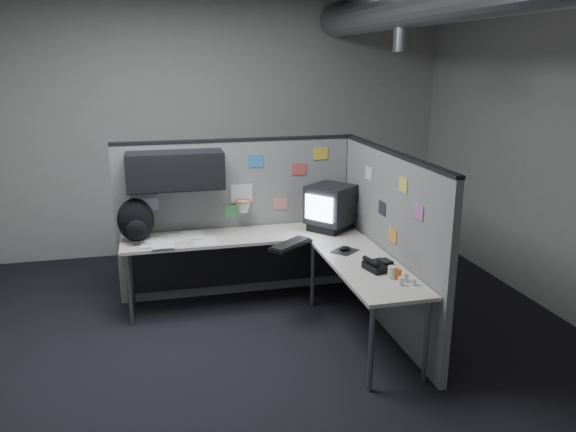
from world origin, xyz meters
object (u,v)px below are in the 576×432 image
object	(u,v)px
desk	(273,253)
backpack	(136,221)
monitor	(331,207)
keyboard	(291,245)
phone	(378,265)

from	to	relation	value
desk	backpack	distance (m)	1.31
monitor	keyboard	distance (m)	0.70
keyboard	backpack	world-z (taller)	backpack
desk	keyboard	world-z (taller)	keyboard
keyboard	monitor	bearing A→B (deg)	44.58
desk	phone	world-z (taller)	phone
keyboard	phone	distance (m)	0.92
backpack	desk	bearing A→B (deg)	2.73
keyboard	backpack	size ratio (longest dim) A/B	1.14
desk	keyboard	distance (m)	0.26
keyboard	desk	bearing A→B (deg)	130.04
monitor	backpack	bearing A→B (deg)	-176.33
desk	keyboard	size ratio (longest dim) A/B	4.91
desk	backpack	size ratio (longest dim) A/B	5.59
keyboard	backpack	distance (m)	1.46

